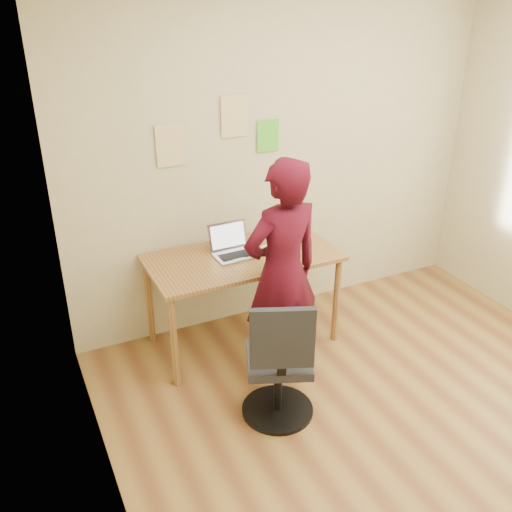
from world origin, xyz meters
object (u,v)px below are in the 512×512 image
laptop (233,248)px  phone (284,261)px  office_chair (279,369)px  person (282,273)px  desk (243,266)px

laptop → phone: (0.29, -0.27, -0.04)m
phone → office_chair: size_ratio=0.13×
office_chair → person: person is taller
laptop → person: 0.55m
laptop → person: bearing=-78.2°
desk → office_chair: office_chair is taller
desk → person: bearing=-80.6°
desk → phone: phone is taller
desk → phone: (0.23, -0.21, 0.09)m
laptop → phone: laptop is taller
desk → office_chair: (-0.16, -0.90, -0.27)m
desk → laptop: 0.16m
phone → person: 0.31m
desk → laptop: bearing=128.8°
desk → person: 0.50m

